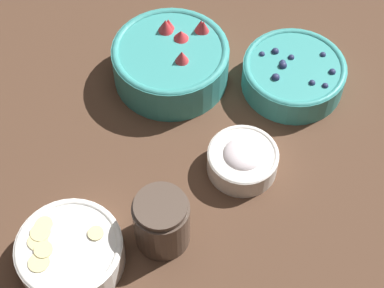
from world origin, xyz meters
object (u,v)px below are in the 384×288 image
Objects in this scene: bowl_bananas at (70,251)px; bowl_blueberries at (294,73)px; bowl_cream at (243,159)px; jar_chocolate at (162,223)px; bowl_strawberries at (171,60)px.

bowl_blueberries is at bearing 32.75° from bowl_bananas.
jar_chocolate is (-0.15, -0.10, 0.02)m from bowl_cream.
bowl_cream is at bearing 21.30° from bowl_bananas.
bowl_strawberries is at bearing 163.82° from bowl_blueberries.
bowl_bananas is 1.37× the size of bowl_cream.
bowl_blueberries reaches higher than bowl_bananas.
bowl_strawberries is 1.14× the size of bowl_blueberries.
bowl_bananas is 0.32m from bowl_cream.
bowl_blueberries is at bearing 50.37° from bowl_cream.
jar_chocolate is (-0.29, -0.26, 0.01)m from bowl_blueberries.
bowl_blueberries is at bearing -16.18° from bowl_strawberries.
bowl_cream is at bearing -129.63° from bowl_blueberries.
jar_chocolate reaches higher than bowl_bananas.
bowl_blueberries is 1.15× the size of bowl_bananas.
bowl_strawberries is 0.23m from bowl_blueberries.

